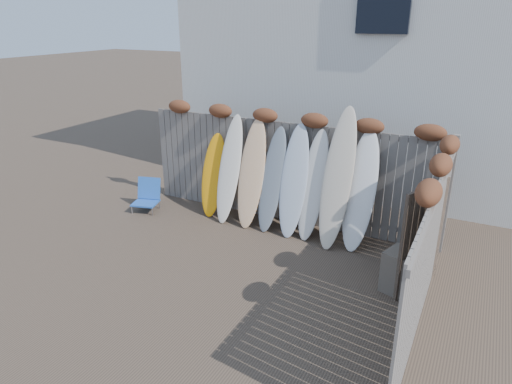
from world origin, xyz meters
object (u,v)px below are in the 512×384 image
at_px(beach_chair, 147,196).
at_px(surfboard_0, 213,175).
at_px(lattice_panel, 422,238).
at_px(wooden_crate, 404,273).

distance_m(beach_chair, surfboard_0, 1.54).
height_order(lattice_panel, surfboard_0, surfboard_0).
xyz_separation_m(wooden_crate, lattice_panel, (0.15, 0.23, 0.50)).
distance_m(beach_chair, wooden_crate, 5.50).
height_order(beach_chair, lattice_panel, lattice_panel).
bearing_deg(wooden_crate, beach_chair, 172.16).
bearing_deg(beach_chair, wooden_crate, -7.84).
xyz_separation_m(beach_chair, wooden_crate, (5.45, -0.75, 0.02)).
bearing_deg(beach_chair, surfboard_0, 19.50).
height_order(beach_chair, wooden_crate, beach_chair).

